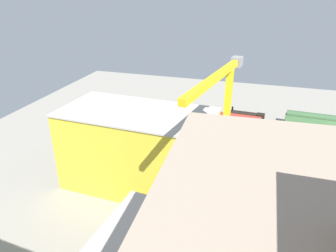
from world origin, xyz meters
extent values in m
plane|color=gray|center=(0.00, 0.00, 0.00)|extent=(153.37, 153.37, 0.00)
cube|color=#665E54|center=(0.00, -20.60, 0.00)|extent=(96.52, 19.90, 0.01)
cube|color=#424244|center=(0.00, 3.38, 0.00)|extent=(96.21, 14.31, 0.01)
cube|color=#9E9EA8|center=(0.00, -24.62, 0.18)|extent=(95.72, 5.44, 0.12)
cube|color=#9E9EA8|center=(0.00, -23.18, 0.18)|extent=(95.72, 5.44, 0.12)
cube|color=#9E9EA8|center=(0.00, -18.02, 0.18)|extent=(95.72, 5.44, 0.12)
cube|color=#9E9EA8|center=(0.00, -16.58, 0.18)|extent=(95.72, 5.44, 0.12)
cube|color=#B73328|center=(2.16, -11.78, 4.20)|extent=(68.35, 9.23, 0.44)
cylinder|color=slate|center=(-28.46, -10.07, 1.99)|extent=(0.30, 0.30, 3.97)
cylinder|color=slate|center=(-13.15, -10.93, 1.99)|extent=(0.30, 0.30, 3.97)
cylinder|color=slate|center=(2.16, -11.78, 1.99)|extent=(0.30, 0.30, 3.97)
cylinder|color=slate|center=(17.47, -12.63, 1.99)|extent=(0.30, 0.30, 3.97)
cylinder|color=slate|center=(32.78, -13.48, 1.99)|extent=(0.30, 0.30, 3.97)
cube|color=#B73328|center=(2.00, -18.63, 3.73)|extent=(54.47, 7.54, 0.35)
cylinder|color=slate|center=(-22.40, -17.27, 1.78)|extent=(0.30, 0.30, 3.55)
cylinder|color=slate|center=(-6.13, -18.18, 1.78)|extent=(0.30, 0.30, 3.55)
cylinder|color=slate|center=(10.13, -19.08, 1.78)|extent=(0.30, 0.30, 3.55)
cylinder|color=slate|center=(26.40, -19.99, 1.78)|extent=(0.30, 0.30, 3.55)
cube|color=black|center=(-19.99, -23.90, 0.50)|extent=(15.87, 3.22, 1.00)
cylinder|color=black|center=(-18.49, -23.99, 2.31)|extent=(12.88, 3.32, 2.61)
cube|color=black|center=(-24.85, -23.63, 1.72)|extent=(3.16, 2.98, 3.45)
cylinder|color=black|center=(-13.62, -24.26, 4.31)|extent=(0.70, 0.70, 1.40)
cube|color=black|center=(-43.06, -23.90, 0.30)|extent=(16.39, 3.26, 0.60)
cube|color=#4C7F4C|center=(-43.06, -23.90, 2.43)|extent=(18.23, 3.95, 3.67)
cylinder|color=#355935|center=(-43.06, -23.90, 4.52)|extent=(17.50, 3.91, 2.95)
cube|color=black|center=(-24.07, -0.35, 0.15)|extent=(3.45, 1.85, 0.30)
cube|color=#474C51|center=(-24.07, -0.35, 0.69)|extent=(4.10, 1.95, 0.77)
cube|color=#1E2328|center=(-24.07, -0.35, 1.36)|extent=(2.32, 1.65, 0.59)
cube|color=black|center=(-17.30, -0.09, 0.15)|extent=(3.51, 1.93, 0.30)
cube|color=gray|center=(-17.30, -0.09, 0.70)|extent=(4.17, 2.03, 0.79)
cube|color=#1E2328|center=(-17.30, -0.09, 1.36)|extent=(2.36, 1.73, 0.54)
cube|color=black|center=(-11.91, 0.59, 0.15)|extent=(3.67, 1.88, 0.30)
cube|color=gray|center=(-11.91, 0.59, 0.67)|extent=(4.35, 1.98, 0.75)
cube|color=#1E2328|center=(-11.91, 0.59, 1.36)|extent=(2.46, 1.68, 0.61)
cube|color=black|center=(-5.24, -0.34, 0.15)|extent=(3.55, 1.85, 0.30)
cube|color=maroon|center=(-5.24, -0.34, 0.73)|extent=(4.22, 1.94, 0.87)
cube|color=#1E2328|center=(-5.24, -0.34, 1.50)|extent=(2.37, 1.69, 0.66)
cube|color=black|center=(0.21, 0.09, 0.15)|extent=(3.92, 1.81, 0.30)
cube|color=silver|center=(0.21, 0.09, 0.68)|extent=(4.67, 1.90, 0.76)
cube|color=#1E2328|center=(0.21, 0.09, 1.31)|extent=(2.63, 1.63, 0.51)
cube|color=black|center=(6.29, 0.35, 0.15)|extent=(3.79, 1.84, 0.30)
cube|color=#474C51|center=(6.29, 0.35, 0.66)|extent=(4.51, 1.93, 0.73)
cube|color=#1E2328|center=(6.29, 0.35, 1.31)|extent=(2.54, 1.67, 0.57)
cube|color=yellow|center=(5.45, 29.63, 10.50)|extent=(39.40, 21.57, 20.99)
cube|color=#B7B2A8|center=(5.45, 29.63, 21.19)|extent=(40.04, 22.20, 0.40)
cube|color=gray|center=(-17.28, 34.62, 0.60)|extent=(3.60, 3.60, 1.20)
cube|color=yellow|center=(-17.28, 34.62, 17.49)|extent=(1.40, 1.40, 34.98)
cube|color=yellow|center=(-15.55, 44.71, 35.58)|extent=(5.66, 26.29, 1.20)
cube|color=gray|center=(-18.04, 30.19, 35.58)|extent=(2.38, 2.70, 2.00)
cube|color=black|center=(-1.20, 13.29, 0.25)|extent=(8.89, 2.50, 0.50)
cube|color=silver|center=(-2.27, 13.27, 2.01)|extent=(6.76, 2.70, 3.02)
cube|color=silver|center=(2.15, 13.37, 1.71)|extent=(2.20, 2.59, 2.42)
cube|color=black|center=(-6.20, 13.18, 0.25)|extent=(9.63, 3.44, 0.50)
cube|color=silver|center=(-7.33, 13.32, 2.01)|extent=(7.40, 3.42, 3.03)
cube|color=silver|center=(-2.66, 12.76, 1.73)|extent=(2.57, 2.84, 2.47)
cylinder|color=brown|center=(25.18, 7.97, 1.63)|extent=(0.54, 0.54, 3.26)
sphere|color=#2D7233|center=(25.18, 7.97, 4.78)|extent=(4.34, 4.34, 4.34)
cylinder|color=brown|center=(11.94, 7.91, 1.41)|extent=(0.60, 0.60, 2.82)
sphere|color=#2D7233|center=(11.94, 7.91, 4.31)|extent=(4.24, 4.24, 4.24)
cylinder|color=brown|center=(-26.02, 7.63, 1.73)|extent=(0.41, 0.41, 3.45)
sphere|color=#28662D|center=(-26.02, 7.63, 5.28)|extent=(5.21, 5.21, 5.21)
cylinder|color=brown|center=(6.54, 8.82, 1.99)|extent=(0.53, 0.53, 3.97)
sphere|color=#28662D|center=(6.54, 8.82, 5.71)|extent=(4.96, 4.96, 4.96)
cylinder|color=#333333|center=(21.15, 8.19, 2.55)|extent=(0.16, 0.16, 5.10)
cube|color=black|center=(21.15, 8.19, 5.55)|extent=(0.36, 0.36, 0.90)
sphere|color=red|center=(21.37, 8.19, 5.55)|extent=(0.20, 0.20, 0.20)
camera|label=1|loc=(-23.38, 97.07, 50.59)|focal=33.68mm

